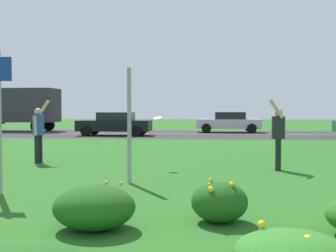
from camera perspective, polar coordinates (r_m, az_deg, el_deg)
The scene contains 12 objects.
ground_plane at distance 14.53m, azimuth 2.67°, elevation -3.99°, with size 120.00×120.00×0.00m, color #26601E.
highway_strip at distance 27.27m, azimuth 4.32°, elevation -1.12°, with size 120.00×9.93×0.01m, color #2D2D30.
highway_center_stripe at distance 27.27m, azimuth 4.32°, elevation -1.11°, with size 120.00×0.16×0.00m, color yellow.
daylily_clump_front_center at distance 5.85m, azimuth 7.14°, elevation -10.38°, with size 0.79×0.74×0.62m.
daylily_clump_front_left at distance 5.54m, azimuth -10.20°, elevation -11.02°, with size 1.08×0.96×0.61m.
sign_post_by_roadside at distance 8.76m, azimuth -5.39°, elevation 0.03°, with size 0.07×0.10×2.46m.
person_thrower_blue_shirt at distance 12.71m, azimuth -17.55°, elevation -0.53°, with size 0.45×0.50×1.87m.
person_catcher_dark_shirt at distance 11.01m, azimuth 15.05°, elevation -0.96°, with size 0.45×0.50×1.85m.
frisbee_white at distance 11.08m, azimuth -1.46°, elevation 1.08°, with size 0.25×0.24×0.12m.
car_silver_center_left at distance 29.48m, azimuth 8.44°, elevation 0.54°, with size 4.50×2.00×1.45m.
car_black_center_right at distance 25.71m, azimuth -7.39°, elevation 0.32°, with size 4.50×2.00×1.45m.
box_truck_navy at distance 32.95m, azimuth -20.49°, elevation 2.45°, with size 6.70×2.46×3.20m.
Camera 1 is at (0.89, -1.62, 1.55)m, focal length 43.92 mm.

